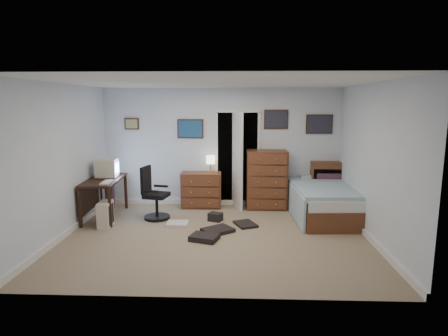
# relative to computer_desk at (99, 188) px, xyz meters

# --- Properties ---
(floor) EXTENTS (5.00, 4.00, 0.02)m
(floor) POSITION_rel_computer_desk_xyz_m (2.29, -0.98, -0.59)
(floor) COLOR gray
(floor) RESTS_ON ground
(computer_desk) EXTENTS (0.69, 1.35, 0.75)m
(computer_desk) POSITION_rel_computer_desk_xyz_m (0.00, 0.00, 0.00)
(computer_desk) COLOR black
(computer_desk) RESTS_ON floor
(crt_monitor) EXTENTS (0.41, 0.39, 0.36)m
(crt_monitor) POSITION_rel_computer_desk_xyz_m (0.11, 0.16, 0.36)
(crt_monitor) COLOR beige
(crt_monitor) RESTS_ON computer_desk
(keyboard) EXTENTS (0.18, 0.41, 0.02)m
(keyboard) POSITION_rel_computer_desk_xyz_m (0.27, -0.34, 0.19)
(keyboard) COLOR beige
(keyboard) RESTS_ON computer_desk
(pc_tower) EXTENTS (0.23, 0.44, 0.45)m
(pc_tower) POSITION_rel_computer_desk_xyz_m (0.29, -0.54, -0.35)
(pc_tower) COLOR beige
(pc_tower) RESTS_ON floor
(office_chair) EXTENTS (0.57, 0.57, 1.01)m
(office_chair) POSITION_rel_computer_desk_xyz_m (1.06, -0.05, -0.19)
(office_chair) COLOR black
(office_chair) RESTS_ON floor
(media_stack) EXTENTS (0.16, 0.16, 0.75)m
(media_stack) POSITION_rel_computer_desk_xyz_m (-0.03, 0.63, -0.21)
(media_stack) COLOR maroon
(media_stack) RESTS_ON floor
(low_dresser) EXTENTS (0.85, 0.45, 0.74)m
(low_dresser) POSITION_rel_computer_desk_xyz_m (1.88, 0.80, -0.21)
(low_dresser) COLOR brown
(low_dresser) RESTS_ON floor
(table_lamp) EXTENTS (0.19, 0.19, 0.36)m
(table_lamp) POSITION_rel_computer_desk_xyz_m (2.08, 0.80, 0.43)
(table_lamp) COLOR gold
(table_lamp) RESTS_ON low_dresser
(doorway) EXTENTS (0.96, 1.12, 2.05)m
(doorway) POSITION_rel_computer_desk_xyz_m (2.64, 1.30, 0.42)
(doorway) COLOR black
(doorway) RESTS_ON floor
(tall_dresser) EXTENTS (0.85, 0.53, 1.22)m
(tall_dresser) POSITION_rel_computer_desk_xyz_m (3.24, 0.77, 0.03)
(tall_dresser) COLOR brown
(tall_dresser) RESTS_ON floor
(headboard_bookcase) EXTENTS (1.09, 0.32, 0.98)m
(headboard_bookcase) POSITION_rel_computer_desk_xyz_m (4.73, 0.89, -0.06)
(headboard_bookcase) COLOR brown
(headboard_bookcase) RESTS_ON floor
(bed) EXTENTS (1.22, 2.14, 0.69)m
(bed) POSITION_rel_computer_desk_xyz_m (4.27, 0.23, -0.26)
(bed) COLOR brown
(bed) RESTS_ON floor
(wall_posters) EXTENTS (4.38, 0.04, 0.60)m
(wall_posters) POSITION_rel_computer_desk_xyz_m (2.86, 1.00, 1.17)
(wall_posters) COLOR #331E11
(wall_posters) RESTS_ON floor
(floor_clutter) EXTENTS (1.66, 1.38, 0.15)m
(floor_clutter) POSITION_rel_computer_desk_xyz_m (2.20, -0.68, -0.54)
(floor_clutter) COLOR black
(floor_clutter) RESTS_ON floor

